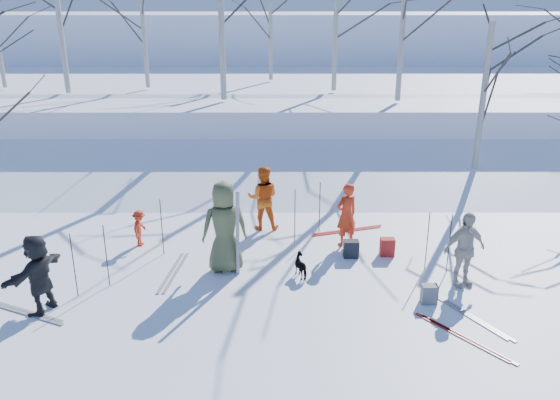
{
  "coord_description": "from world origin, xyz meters",
  "views": [
    {
      "loc": [
        -0.01,
        -10.09,
        5.39
      ],
      "look_at": [
        0.0,
        1.5,
        1.3
      ],
      "focal_mm": 35.0,
      "sensor_mm": 36.0,
      "label": 1
    }
  ],
  "objects_px": {
    "skier_olive_center": "(225,227)",
    "skier_cream_east": "(464,249)",
    "backpack_red": "(387,247)",
    "dog": "(302,266)",
    "backpack_dark": "(351,249)",
    "skier_red_seated": "(140,228)",
    "skier_redor_behind": "(263,198)",
    "skier_grey_west": "(38,274)",
    "backpack_grey": "(429,294)",
    "skier_red_north": "(346,215)"
  },
  "relations": [
    {
      "from": "skier_olive_center",
      "to": "skier_red_north",
      "type": "xyz_separation_m",
      "value": [
        2.75,
        1.33,
        -0.23
      ]
    },
    {
      "from": "backpack_red",
      "to": "skier_olive_center",
      "type": "bearing_deg",
      "value": -168.79
    },
    {
      "from": "skier_redor_behind",
      "to": "backpack_dark",
      "type": "distance_m",
      "value": 2.76
    },
    {
      "from": "skier_cream_east",
      "to": "backpack_red",
      "type": "bearing_deg",
      "value": 114.57
    },
    {
      "from": "skier_red_north",
      "to": "backpack_red",
      "type": "distance_m",
      "value": 1.21
    },
    {
      "from": "skier_redor_behind",
      "to": "skier_grey_west",
      "type": "bearing_deg",
      "value": 47.45
    },
    {
      "from": "skier_red_north",
      "to": "backpack_grey",
      "type": "xyz_separation_m",
      "value": [
        1.3,
        -2.75,
        -0.58
      ]
    },
    {
      "from": "skier_olive_center",
      "to": "skier_grey_west",
      "type": "xyz_separation_m",
      "value": [
        -3.27,
        -1.71,
        -0.23
      ]
    },
    {
      "from": "skier_olive_center",
      "to": "skier_red_seated",
      "type": "xyz_separation_m",
      "value": [
        -2.17,
        1.31,
        -0.56
      ]
    },
    {
      "from": "skier_red_seated",
      "to": "dog",
      "type": "height_order",
      "value": "skier_red_seated"
    },
    {
      "from": "skier_grey_west",
      "to": "dog",
      "type": "distance_m",
      "value": 5.14
    },
    {
      "from": "backpack_red",
      "to": "dog",
      "type": "bearing_deg",
      "value": -152.49
    },
    {
      "from": "skier_olive_center",
      "to": "skier_cream_east",
      "type": "bearing_deg",
      "value": 160.57
    },
    {
      "from": "skier_olive_center",
      "to": "skier_grey_west",
      "type": "bearing_deg",
      "value": 16.08
    },
    {
      "from": "skier_redor_behind",
      "to": "skier_red_north",
      "type": "bearing_deg",
      "value": 154.27
    },
    {
      "from": "skier_red_seated",
      "to": "backpack_dark",
      "type": "distance_m",
      "value": 5.02
    },
    {
      "from": "skier_cream_east",
      "to": "backpack_red",
      "type": "distance_m",
      "value": 1.98
    },
    {
      "from": "dog",
      "to": "backpack_grey",
      "type": "height_order",
      "value": "dog"
    },
    {
      "from": "skier_cream_east",
      "to": "backpack_grey",
      "type": "height_order",
      "value": "skier_cream_east"
    },
    {
      "from": "skier_red_north",
      "to": "skier_red_seated",
      "type": "relative_size",
      "value": 1.76
    },
    {
      "from": "skier_redor_behind",
      "to": "backpack_grey",
      "type": "xyz_separation_m",
      "value": [
        3.3,
        -3.81,
        -0.64
      ]
    },
    {
      "from": "backpack_grey",
      "to": "skier_red_north",
      "type": "bearing_deg",
      "value": 115.24
    },
    {
      "from": "dog",
      "to": "skier_cream_east",
      "type": "bearing_deg",
      "value": 149.26
    },
    {
      "from": "backpack_dark",
      "to": "backpack_red",
      "type": "bearing_deg",
      "value": 5.34
    },
    {
      "from": "skier_olive_center",
      "to": "skier_cream_east",
      "type": "relative_size",
      "value": 1.27
    },
    {
      "from": "skier_olive_center",
      "to": "skier_red_seated",
      "type": "height_order",
      "value": "skier_olive_center"
    },
    {
      "from": "skier_red_north",
      "to": "backpack_dark",
      "type": "distance_m",
      "value": 0.89
    },
    {
      "from": "skier_olive_center",
      "to": "skier_red_seated",
      "type": "distance_m",
      "value": 2.59
    },
    {
      "from": "dog",
      "to": "backpack_red",
      "type": "height_order",
      "value": "dog"
    },
    {
      "from": "skier_redor_behind",
      "to": "dog",
      "type": "xyz_separation_m",
      "value": [
        0.9,
        -2.7,
        -0.58
      ]
    },
    {
      "from": "skier_redor_behind",
      "to": "backpack_dark",
      "type": "height_order",
      "value": "skier_redor_behind"
    },
    {
      "from": "backpack_grey",
      "to": "backpack_dark",
      "type": "bearing_deg",
      "value": 121.14
    },
    {
      "from": "dog",
      "to": "backpack_red",
      "type": "distance_m",
      "value": 2.25
    },
    {
      "from": "skier_olive_center",
      "to": "skier_redor_behind",
      "type": "distance_m",
      "value": 2.5
    },
    {
      "from": "skier_olive_center",
      "to": "backpack_red",
      "type": "relative_size",
      "value": 4.78
    },
    {
      "from": "skier_red_seated",
      "to": "skier_cream_east",
      "type": "height_order",
      "value": "skier_cream_east"
    },
    {
      "from": "skier_red_seated",
      "to": "skier_cream_east",
      "type": "distance_m",
      "value": 7.35
    },
    {
      "from": "backpack_grey",
      "to": "dog",
      "type": "bearing_deg",
      "value": 155.21
    },
    {
      "from": "skier_olive_center",
      "to": "skier_red_north",
      "type": "height_order",
      "value": "skier_olive_center"
    },
    {
      "from": "skier_red_seated",
      "to": "backpack_dark",
      "type": "xyz_separation_m",
      "value": [
        4.96,
        -0.67,
        -0.24
      ]
    },
    {
      "from": "skier_cream_east",
      "to": "skier_grey_west",
      "type": "bearing_deg",
      "value": 169.92
    },
    {
      "from": "skier_grey_west",
      "to": "backpack_dark",
      "type": "relative_size",
      "value": 3.86
    },
    {
      "from": "skier_cream_east",
      "to": "dog",
      "type": "relative_size",
      "value": 2.75
    },
    {
      "from": "skier_redor_behind",
      "to": "skier_grey_west",
      "type": "height_order",
      "value": "skier_redor_behind"
    },
    {
      "from": "backpack_dark",
      "to": "skier_olive_center",
      "type": "bearing_deg",
      "value": -167.06
    },
    {
      "from": "skier_grey_west",
      "to": "backpack_grey",
      "type": "relative_size",
      "value": 4.06
    },
    {
      "from": "backpack_red",
      "to": "skier_redor_behind",
      "type": "bearing_deg",
      "value": 150.18
    },
    {
      "from": "skier_redor_behind",
      "to": "backpack_red",
      "type": "distance_m",
      "value": 3.39
    },
    {
      "from": "skier_grey_west",
      "to": "backpack_dark",
      "type": "height_order",
      "value": "skier_grey_west"
    },
    {
      "from": "dog",
      "to": "backpack_dark",
      "type": "xyz_separation_m",
      "value": [
        1.15,
        0.96,
        -0.04
      ]
    }
  ]
}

